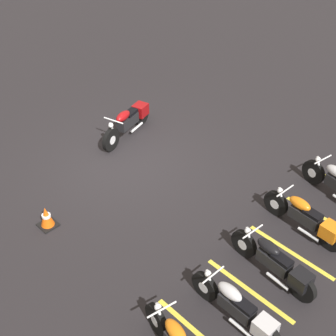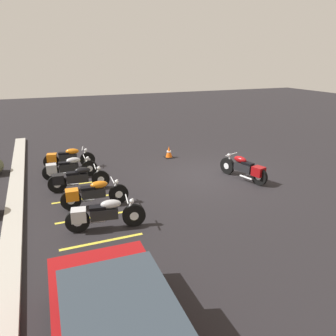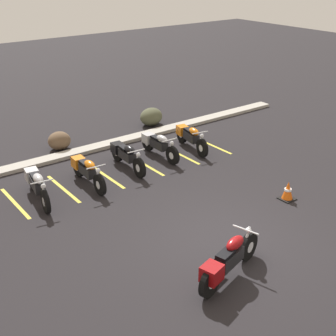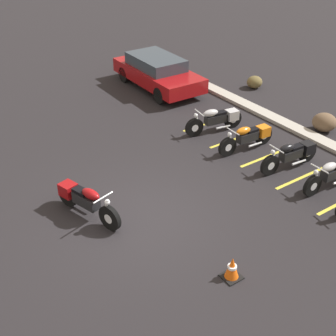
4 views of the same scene
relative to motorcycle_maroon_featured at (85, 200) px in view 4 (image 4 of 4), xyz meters
The scene contains 15 objects.
ground 1.41m from the motorcycle_maroon_featured, 48.08° to the left, with size 60.00×60.00×0.00m, color black.
motorcycle_maroon_featured is the anchor object (origin of this frame).
parked_bike_0 5.97m from the motorcycle_maroon_featured, 106.83° to the left, with size 0.70×2.12×0.84m.
parked_bike_1 5.73m from the motorcycle_maroon_featured, 91.99° to the left, with size 0.58×2.08×0.82m.
parked_bike_2 6.15m from the motorcycle_maroon_featured, 77.49° to the left, with size 0.59×2.09×0.82m.
parked_bike_3 6.71m from the motorcycle_maroon_featured, 66.49° to the left, with size 0.57×2.05×0.80m.
car_red 8.81m from the motorcycle_maroon_featured, 134.38° to the left, with size 4.33×1.88×1.29m.
concrete_curb 8.03m from the motorcycle_maroon_featured, 83.63° to the left, with size 18.00×0.50×0.12m, color #A8A399.
landscape_rock_1 10.28m from the motorcycle_maroon_featured, 112.14° to the left, with size 0.63×0.61×0.50m, color brown.
landscape_rock_2 8.71m from the motorcycle_maroon_featured, 87.96° to the left, with size 0.81×0.76×0.62m, color brown.
traffic_cone 4.06m from the motorcycle_maroon_featured, 22.38° to the left, with size 0.40×0.40×0.53m.
stall_line_0 6.32m from the motorcycle_maroon_featured, 111.95° to the left, with size 0.10×2.10×0.00m, color gold.
stall_line_1 5.94m from the motorcycle_maroon_featured, 99.04° to the left, with size 0.10×2.10×0.00m, color gold.
stall_line_2 5.89m from the motorcycle_maroon_featured, 85.15° to the left, with size 0.10×2.10×0.00m, color gold.
stall_line_3 6.17m from the motorcycle_maroon_featured, 71.80° to the left, with size 0.10×2.10×0.00m, color gold.
Camera 4 is at (8.07, -4.71, 7.14)m, focal length 50.00 mm.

